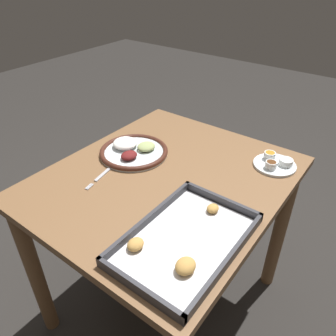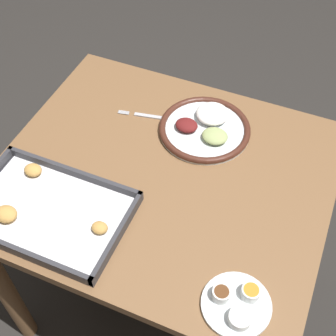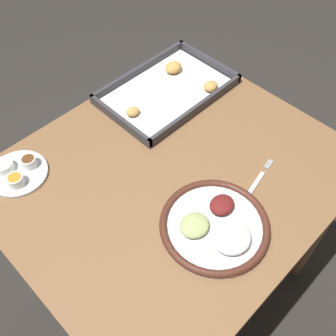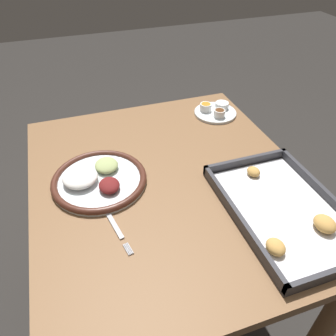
{
  "view_description": "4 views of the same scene",
  "coord_description": "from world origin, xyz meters",
  "px_view_note": "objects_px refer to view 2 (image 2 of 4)",
  "views": [
    {
      "loc": [
        0.78,
        0.59,
        1.44
      ],
      "look_at": [
        -0.02,
        0.0,
        0.78
      ],
      "focal_mm": 35.0,
      "sensor_mm": 36.0,
      "label": 1
    },
    {
      "loc": [
        -0.33,
        0.75,
        1.77
      ],
      "look_at": [
        -0.02,
        0.0,
        0.78
      ],
      "focal_mm": 50.0,
      "sensor_mm": 36.0,
      "label": 2
    },
    {
      "loc": [
        -0.48,
        -0.46,
        1.62
      ],
      "look_at": [
        -0.02,
        0.0,
        0.78
      ],
      "focal_mm": 42.0,
      "sensor_mm": 36.0,
      "label": 3
    },
    {
      "loc": [
        0.69,
        -0.24,
        1.39
      ],
      "look_at": [
        -0.02,
        0.0,
        0.78
      ],
      "focal_mm": 35.0,
      "sensor_mm": 36.0,
      "label": 4
    }
  ],
  "objects_px": {
    "dinner_plate": "(205,127)",
    "saucer_plate": "(237,304)",
    "baking_tray": "(46,210)",
    "fork": "(152,117)"
  },
  "relations": [
    {
      "from": "dinner_plate",
      "to": "saucer_plate",
      "type": "distance_m",
      "value": 0.56
    },
    {
      "from": "baking_tray",
      "to": "fork",
      "type": "bearing_deg",
      "value": -103.86
    },
    {
      "from": "dinner_plate",
      "to": "saucer_plate",
      "type": "height_order",
      "value": "dinner_plate"
    },
    {
      "from": "baking_tray",
      "to": "saucer_plate",
      "type": "bearing_deg",
      "value": 174.47
    },
    {
      "from": "fork",
      "to": "baking_tray",
      "type": "distance_m",
      "value": 0.45
    },
    {
      "from": "fork",
      "to": "baking_tray",
      "type": "bearing_deg",
      "value": 65.2
    },
    {
      "from": "dinner_plate",
      "to": "fork",
      "type": "relative_size",
      "value": 1.44
    },
    {
      "from": "fork",
      "to": "baking_tray",
      "type": "height_order",
      "value": "baking_tray"
    },
    {
      "from": "fork",
      "to": "saucer_plate",
      "type": "height_order",
      "value": "saucer_plate"
    },
    {
      "from": "fork",
      "to": "saucer_plate",
      "type": "bearing_deg",
      "value": 120.51
    }
  ]
}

